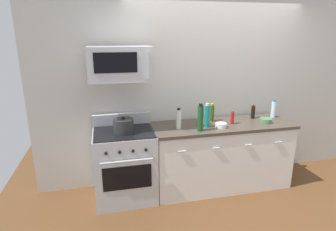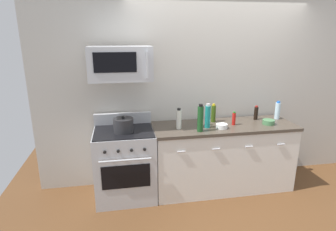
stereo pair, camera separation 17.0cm
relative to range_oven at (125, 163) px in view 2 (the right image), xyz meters
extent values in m
plane|color=brown|center=(1.33, 0.00, -0.47)|extent=(6.00, 6.00, 0.00)
cube|color=#B7B2A8|center=(1.33, 0.41, 0.88)|extent=(5.00, 0.10, 2.70)
cube|color=silver|center=(1.33, 0.00, -0.03)|extent=(1.88, 0.62, 0.88)
cube|color=#473D33|center=(1.33, 0.00, 0.43)|extent=(1.91, 0.65, 0.04)
cube|color=black|center=(1.33, -0.28, -0.42)|extent=(1.88, 0.02, 0.10)
cylinder|color=silver|center=(0.67, -0.33, 0.25)|extent=(0.10, 0.02, 0.02)
cylinder|color=silver|center=(1.11, -0.33, 0.25)|extent=(0.10, 0.02, 0.02)
cylinder|color=silver|center=(1.55, -0.33, 0.25)|extent=(0.10, 0.02, 0.02)
cylinder|color=silver|center=(1.99, -0.33, 0.25)|extent=(0.10, 0.02, 0.02)
cube|color=#B7BABF|center=(0.00, 0.00, -0.01)|extent=(0.76, 0.64, 0.91)
cube|color=black|center=(0.00, -0.33, -0.02)|extent=(0.58, 0.01, 0.30)
cylinder|color=#B7BABF|center=(0.00, -0.36, 0.21)|extent=(0.61, 0.02, 0.02)
cube|color=#B7BABF|center=(0.00, 0.29, 0.52)|extent=(0.76, 0.06, 0.16)
cube|color=black|center=(0.00, 0.00, 0.45)|extent=(0.73, 0.61, 0.01)
cylinder|color=black|center=(-0.23, -0.34, 0.32)|extent=(0.04, 0.02, 0.04)
cylinder|color=black|center=(-0.08, -0.34, 0.32)|extent=(0.04, 0.02, 0.04)
cylinder|color=black|center=(0.08, -0.34, 0.32)|extent=(0.04, 0.02, 0.04)
cylinder|color=black|center=(0.23, -0.34, 0.32)|extent=(0.04, 0.02, 0.04)
cube|color=#B7BABF|center=(0.00, 0.05, 1.28)|extent=(0.74, 0.40, 0.40)
cube|color=black|center=(-0.06, -0.16, 1.31)|extent=(0.48, 0.01, 0.22)
cube|color=#B7BABF|center=(0.30, -0.17, 1.28)|extent=(0.02, 0.04, 0.30)
cylinder|color=#19471E|center=(0.94, -0.19, 0.61)|extent=(0.07, 0.07, 0.32)
cylinder|color=black|center=(0.94, -0.19, 0.78)|extent=(0.05, 0.05, 0.03)
cylinder|color=silver|center=(2.18, 0.13, 0.57)|extent=(0.07, 0.07, 0.24)
cylinder|color=blue|center=(2.18, 0.13, 0.70)|extent=(0.05, 0.05, 0.02)
cylinder|color=#1E4CA5|center=(1.01, 0.02, 0.56)|extent=(0.06, 0.06, 0.22)
cylinder|color=silver|center=(1.01, 0.02, 0.68)|extent=(0.04, 0.04, 0.02)
cylinder|color=#385114|center=(1.23, 0.16, 0.57)|extent=(0.06, 0.06, 0.23)
cylinder|color=#B29919|center=(1.23, 0.16, 0.69)|extent=(0.04, 0.04, 0.02)
cylinder|color=#197F7A|center=(1.07, -0.07, 0.60)|extent=(0.07, 0.07, 0.29)
cylinder|color=beige|center=(1.07, -0.07, 0.75)|extent=(0.05, 0.05, 0.03)
cylinder|color=silver|center=(0.70, -0.05, 0.57)|extent=(0.07, 0.07, 0.25)
cylinder|color=black|center=(0.70, -0.05, 0.71)|extent=(0.04, 0.04, 0.02)
cylinder|color=black|center=(1.86, 0.15, 0.54)|extent=(0.06, 0.06, 0.18)
cylinder|color=maroon|center=(1.86, 0.15, 0.64)|extent=(0.04, 0.04, 0.02)
cylinder|color=#B21914|center=(1.45, -0.02, 0.53)|extent=(0.05, 0.05, 0.17)
cylinder|color=#19721E|center=(1.45, -0.02, 0.62)|extent=(0.03, 0.03, 0.02)
cylinder|color=white|center=(1.25, -0.13, 0.48)|extent=(0.15, 0.15, 0.06)
torus|color=white|center=(1.25, -0.13, 0.51)|extent=(0.15, 0.15, 0.01)
cylinder|color=white|center=(1.25, -0.13, 0.46)|extent=(0.08, 0.08, 0.01)
cylinder|color=#477A4C|center=(1.93, -0.08, 0.48)|extent=(0.16, 0.16, 0.06)
torus|color=#477A4C|center=(1.93, -0.08, 0.51)|extent=(0.16, 0.16, 0.01)
cylinder|color=#477A4C|center=(1.93, -0.08, 0.46)|extent=(0.09, 0.09, 0.01)
cylinder|color=#262628|center=(0.00, -0.05, 0.54)|extent=(0.25, 0.25, 0.18)
sphere|color=black|center=(0.00, -0.05, 0.64)|extent=(0.04, 0.04, 0.04)
camera|label=1|loc=(-0.20, -3.30, 1.61)|focal=29.61mm
camera|label=2|loc=(-0.03, -3.33, 1.61)|focal=29.61mm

